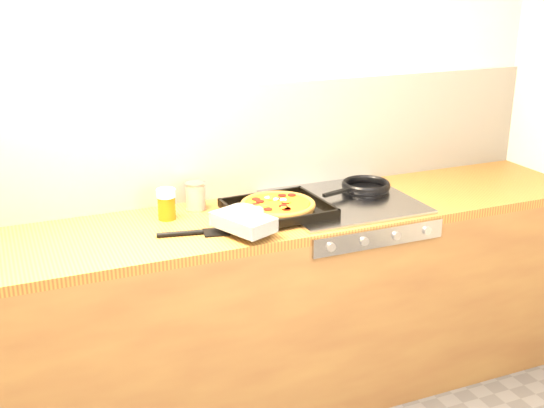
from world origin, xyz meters
name	(u,v)px	position (x,y,z in m)	size (l,w,h in m)	color
room_shell	(224,143)	(0.00, 1.39, 1.15)	(3.20, 3.20, 3.20)	white
counter_run	(249,313)	(0.00, 1.10, 0.45)	(3.20, 0.62, 0.90)	olive
stovetop	(343,202)	(0.45, 1.10, 0.91)	(0.60, 0.56, 0.02)	#A0A1A6
pizza_on_tray	(268,210)	(0.06, 1.04, 0.94)	(0.54, 0.48, 0.07)	black
frying_pan	(365,187)	(0.60, 1.17, 0.94)	(0.39, 0.27, 0.04)	black
tomato_can	(196,196)	(-0.17, 1.27, 0.96)	(0.10, 0.10, 0.12)	maroon
juice_glass	(166,204)	(-0.32, 1.21, 0.97)	(0.10, 0.10, 0.13)	#DA550C
wooden_spoon	(283,196)	(0.23, 1.26, 0.91)	(0.30, 0.07, 0.02)	#9F6E43
black_spatula	(195,233)	(-0.26, 1.00, 0.91)	(0.29, 0.10, 0.02)	black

